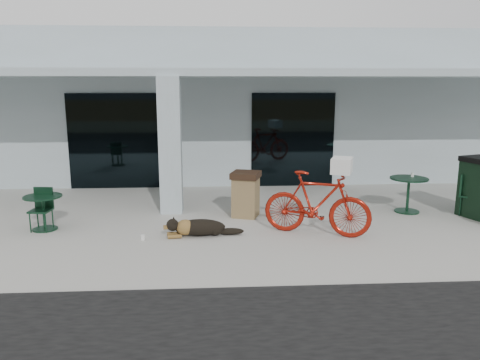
{
  "coord_description": "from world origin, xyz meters",
  "views": [
    {
      "loc": [
        -0.56,
        -8.42,
        2.95
      ],
      "look_at": [
        0.02,
        1.03,
        1.0
      ],
      "focal_mm": 35.0,
      "sensor_mm": 36.0,
      "label": 1
    }
  ],
  "objects": [
    {
      "name": "storefront_glass_left",
      "position": [
        -3.2,
        4.98,
        1.35
      ],
      "size": [
        2.8,
        0.06,
        2.7
      ],
      "primitive_type": "cube",
      "color": "black",
      "rests_on": "ground"
    },
    {
      "name": "building",
      "position": [
        0.0,
        8.5,
        2.25
      ],
      "size": [
        22.0,
        7.0,
        4.5
      ],
      "primitive_type": "cube",
      "color": "#9CADB1",
      "rests_on": "ground"
    },
    {
      "name": "bicycle",
      "position": [
        1.51,
        0.4,
        0.64
      ],
      "size": [
        2.2,
        1.36,
        1.28
      ],
      "primitive_type": "imported",
      "rotation": [
        0.0,
        0.0,
        1.18
      ],
      "color": "maroon",
      "rests_on": "ground"
    },
    {
      "name": "storefront_glass_right",
      "position": [
        1.8,
        4.98,
        1.35
      ],
      "size": [
        2.4,
        0.06,
        2.7
      ],
      "primitive_type": "cube",
      "color": "black",
      "rests_on": "ground"
    },
    {
      "name": "laundry_basket",
      "position": [
        1.92,
        0.23,
        1.43
      ],
      "size": [
        0.53,
        0.6,
        0.29
      ],
      "primitive_type": "cube",
      "rotation": [
        0.0,
        0.0,
        1.18
      ],
      "color": "white",
      "rests_on": "bicycle"
    },
    {
      "name": "overhang",
      "position": [
        0.0,
        3.6,
        3.21
      ],
      "size": [
        22.0,
        2.8,
        0.18
      ],
      "primitive_type": "cube",
      "color": "#9CADB1",
      "rests_on": "column"
    },
    {
      "name": "trash_receptacle",
      "position": [
        0.2,
        1.8,
        0.51
      ],
      "size": [
        0.76,
        0.76,
        1.02
      ],
      "primitive_type": null,
      "rotation": [
        0.0,
        0.0,
        -0.32
      ],
      "color": "olive",
      "rests_on": "ground"
    },
    {
      "name": "cup_near_dog",
      "position": [
        -1.9,
        0.27,
        0.05
      ],
      "size": [
        0.09,
        0.09,
        0.1
      ],
      "primitive_type": "cylinder",
      "rotation": [
        0.0,
        0.0,
        0.08
      ],
      "color": "white",
      "rests_on": "ground"
    },
    {
      "name": "cafe_table_far",
      "position": [
        4.01,
        1.93,
        0.41
      ],
      "size": [
        1.03,
        1.03,
        0.82
      ],
      "primitive_type": null,
      "rotation": [
        0.0,
        0.0,
        0.2
      ],
      "color": "#133722",
      "rests_on": "ground"
    },
    {
      "name": "ground",
      "position": [
        0.0,
        0.0,
        0.0
      ],
      "size": [
        80.0,
        80.0,
        0.0
      ],
      "primitive_type": "plane",
      "color": "#ABA8A1",
      "rests_on": "ground"
    },
    {
      "name": "cafe_chair_near",
      "position": [
        -4.05,
        1.0,
        0.44
      ],
      "size": [
        0.44,
        0.47,
        0.87
      ],
      "primitive_type": null,
      "rotation": [
        0.0,
        0.0,
        -0.12
      ],
      "color": "#133722",
      "rests_on": "ground"
    },
    {
      "name": "cup_on_table",
      "position": [
        4.14,
        2.05,
        0.87
      ],
      "size": [
        0.09,
        0.09,
        0.1
      ],
      "primitive_type": "cylinder",
      "rotation": [
        0.0,
        0.0,
        0.2
      ],
      "color": "white",
      "rests_on": "cafe_table_far"
    },
    {
      "name": "dog",
      "position": [
        -0.81,
        0.45,
        0.19
      ],
      "size": [
        1.2,
        0.55,
        0.39
      ],
      "primitive_type": null,
      "rotation": [
        0.0,
        0.0,
        0.14
      ],
      "color": "black",
      "rests_on": "ground"
    },
    {
      "name": "cafe_chair_far_a",
      "position": [
        5.31,
        1.5,
        0.48
      ],
      "size": [
        0.64,
        0.64,
        0.96
      ],
      "primitive_type": null,
      "rotation": [
        0.0,
        0.0,
        0.77
      ],
      "color": "#133722",
      "rests_on": "ground"
    },
    {
      "name": "cafe_table_near",
      "position": [
        -4.01,
        1.05,
        0.36
      ],
      "size": [
        0.79,
        0.79,
        0.72
      ],
      "primitive_type": null,
      "rotation": [
        0.0,
        0.0,
        -0.04
      ],
      "color": "#133722",
      "rests_on": "ground"
    },
    {
      "name": "column",
      "position": [
        -1.5,
        2.3,
        1.56
      ],
      "size": [
        0.5,
        0.5,
        3.12
      ],
      "primitive_type": "cube",
      "color": "#9CADB1",
      "rests_on": "ground"
    }
  ]
}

